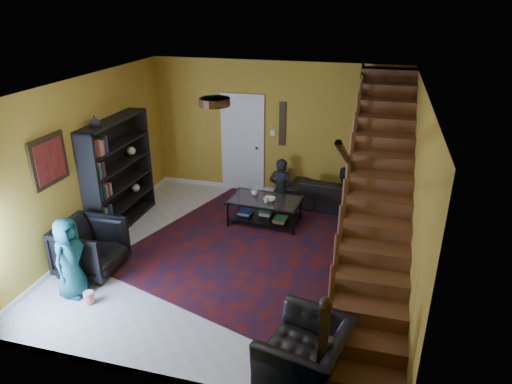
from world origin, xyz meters
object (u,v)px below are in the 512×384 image
at_px(armchair_right, 305,353).
at_px(coffee_table, 265,209).
at_px(sofa, 343,195).
at_px(bookshelf, 119,175).
at_px(armchair_left, 91,247).

bearing_deg(armchair_right, coffee_table, -146.77).
relative_size(sofa, armchair_right, 2.10).
bearing_deg(bookshelf, armchair_right, -36.12).
relative_size(armchair_left, coffee_table, 0.67).
height_order(bookshelf, armchair_left, bookshelf).
bearing_deg(armchair_left, coffee_table, -44.51).
xyz_separation_m(armchair_left, armchair_right, (3.55, -1.28, -0.08)).
distance_m(bookshelf, armchair_left, 1.70).
distance_m(armchair_left, coffee_table, 3.16).
bearing_deg(sofa, armchair_left, 49.54).
relative_size(bookshelf, coffee_table, 1.48).
bearing_deg(sofa, coffee_table, 43.90).
distance_m(sofa, armchair_right, 4.55).
bearing_deg(armchair_right, armchair_left, -97.41).
xyz_separation_m(armchair_left, coffee_table, (2.20, 2.26, -0.12)).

